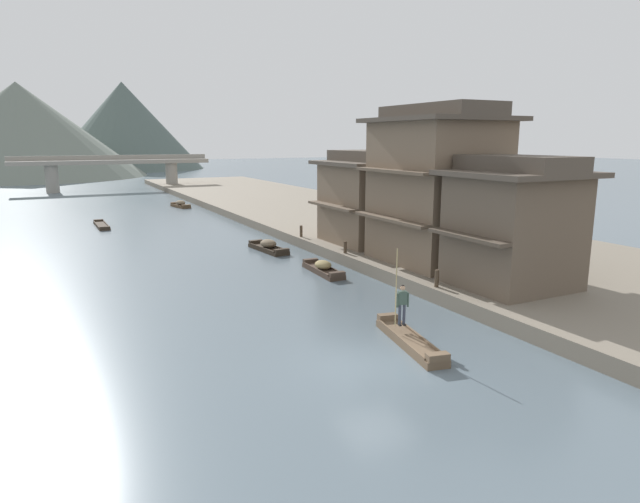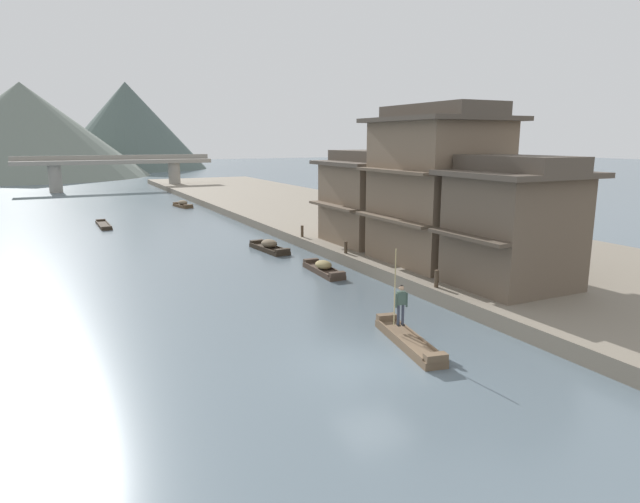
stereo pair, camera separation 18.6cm
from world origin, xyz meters
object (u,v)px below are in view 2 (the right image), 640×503
Objects in this scene: boat_moored_third at (183,204)px; house_waterfront_tall at (370,198)px; boat_moored_second at (269,247)px; mooring_post_dock_mid at (346,247)px; mooring_post_dock_near at (436,279)px; boat_moored_nearest at (323,269)px; stone_bridge at (117,167)px; boat_foreground_poled at (408,341)px; mooring_post_dock_far at (302,231)px; boat_moored_far at (104,225)px; house_waterfront_nearest at (514,224)px; boatman_person at (401,300)px; house_waterfront_second at (437,186)px.

house_waterfront_tall is at bearing -79.58° from boat_moored_third.
mooring_post_dock_mid is (2.73, -5.96, 0.77)m from boat_moored_second.
mooring_post_dock_near is at bearing -105.91° from house_waterfront_tall.
boat_moored_nearest is 0.95× the size of boat_moored_second.
boat_moored_second is 0.15× the size of stone_bridge.
boat_moored_third is (2.03, 46.81, 0.13)m from boat_foreground_poled.
mooring_post_dock_far is 53.46m from stone_bridge.
house_waterfront_tall is at bearing -29.22° from boat_moored_second.
boat_moored_far is (-9.48, -11.23, -0.18)m from boat_moored_third.
boat_foreground_poled reaches higher than boat_moored_far.
boat_moored_second is at bearing 84.63° from boat_foreground_poled.
house_waterfront_nearest reaches higher than boat_moored_nearest.
boatman_person is at bearing -117.29° from house_waterfront_tall.
boat_moored_far is (-9.69, 24.07, -0.15)m from boat_moored_nearest.
boat_moored_second is 0.65× the size of house_waterfront_tall.
house_waterfront_nearest is at bearing -79.06° from mooring_post_dock_far.
mooring_post_dock_far is at bearing -82.96° from stone_bridge.
boat_moored_second is at bearing 110.17° from house_waterfront_nearest.
house_waterfront_second is (6.22, -10.12, 4.70)m from boat_moored_second.
boat_foreground_poled is at bearing -160.69° from house_waterfront_nearest.
boat_moored_second is at bearing 84.81° from boatman_person.
house_waterfront_second is at bearing -60.00° from boat_moored_far.
boat_moored_far is at bearing 110.83° from mooring_post_dock_near.
boat_moored_third is at bearing 87.64° from boatman_person.
boatman_person is 0.75× the size of boat_moored_nearest.
boat_moored_third is 0.55× the size of house_waterfront_tall.
house_waterfront_tall is 7.98× the size of mooring_post_dock_near.
house_waterfront_second is at bearing -49.96° from mooring_post_dock_mid.
house_waterfront_second is 6.89m from house_waterfront_tall.
boat_moored_nearest is 7.44m from boat_moored_second.
boatman_person reaches higher than mooring_post_dock_near.
boat_moored_nearest is at bearing 78.90° from boatman_person.
stone_bridge is (-6.55, 59.45, 2.43)m from mooring_post_dock_mid.
house_waterfront_nearest is at bearing -72.53° from mooring_post_dock_mid.
house_waterfront_second is (15.45, -26.77, 4.88)m from boat_moored_far.
boat_foreground_poled is 5.78× the size of mooring_post_dock_near.
mooring_post_dock_near is (2.48, -42.67, 0.81)m from boat_moored_third.
house_waterfront_tall is (7.77, 15.58, 3.53)m from boat_foreground_poled.
boat_foreground_poled is at bearing -92.48° from boat_moored_third.
mooring_post_dock_near reaches higher than boat_foreground_poled.
boat_moored_third is 4.40× the size of mooring_post_dock_far.
boatman_person is 16.80m from house_waterfront_tall.
mooring_post_dock_far is at bearing 90.00° from mooring_post_dock_near.
boat_moored_far is 0.58× the size of house_waterfront_second.
boat_moored_nearest reaches higher than boat_moored_far.
mooring_post_dock_near is at bearing 37.54° from boatman_person.
boat_foreground_poled is 11.72m from boat_moored_nearest.
house_waterfront_nearest reaches higher than mooring_post_dock_near.
mooring_post_dock_mid reaches higher than boat_moored_far.
mooring_post_dock_near reaches higher than boat_moored_nearest.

